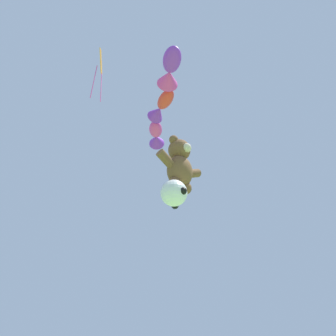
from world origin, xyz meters
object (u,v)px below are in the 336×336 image
object	(u,v)px
teddy_bear_kite	(180,165)
fish_kite_crimson	(161,106)
soccer_ball_kite	(174,193)
fish_kite_violet	(170,69)
fish_kite_magenta	(156,135)
diamond_kite	(101,64)

from	to	relation	value
teddy_bear_kite	fish_kite_crimson	distance (m)	3.42
soccer_ball_kite	fish_kite_violet	world-z (taller)	fish_kite_violet
teddy_bear_kite	soccer_ball_kite	world-z (taller)	teddy_bear_kite
teddy_bear_kite	fish_kite_violet	size ratio (longest dim) A/B	1.18
soccer_ball_kite	fish_kite_magenta	world-z (taller)	fish_kite_magenta
soccer_ball_kite	fish_kite_violet	distance (m)	5.04
soccer_ball_kite	fish_kite_crimson	bearing A→B (deg)	77.39
teddy_bear_kite	soccer_ball_kite	bearing A→B (deg)	-166.58
fish_kite_violet	diamond_kite	xyz separation A→B (m)	(-1.79, 2.31, 0.67)
teddy_bear_kite	soccer_ball_kite	distance (m)	1.51
fish_kite_magenta	fish_kite_violet	bearing A→B (deg)	-125.60
fish_kite_violet	fish_kite_crimson	bearing A→B (deg)	55.16
teddy_bear_kite	fish_kite_crimson	world-z (taller)	fish_kite_crimson
teddy_bear_kite	fish_kite_violet	xyz separation A→B (m)	(-1.43, -0.89, 3.44)
teddy_bear_kite	fish_kite_magenta	world-z (taller)	fish_kite_magenta
fish_kite_crimson	fish_kite_violet	distance (m)	2.08
teddy_bear_kite	soccer_ball_kite	xyz separation A→B (m)	(-0.45, -0.11, -1.43)
teddy_bear_kite	fish_kite_violet	distance (m)	3.83
teddy_bear_kite	soccer_ball_kite	size ratio (longest dim) A/B	2.24
fish_kite_crimson	diamond_kite	size ratio (longest dim) A/B	0.69
soccer_ball_kite	fish_kite_crimson	xyz separation A→B (m)	(0.21, 0.92, 4.74)
teddy_bear_kite	fish_kite_crimson	bearing A→B (deg)	106.57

